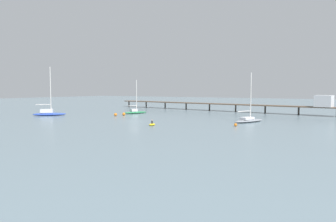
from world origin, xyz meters
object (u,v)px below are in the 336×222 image
(dinghy_yellow, at_px, (152,124))
(mooring_buoy_near, at_px, (116,115))
(pier, at_px, (248,103))
(sailboat_green, at_px, (135,111))
(mooring_buoy_mid, at_px, (124,114))
(sailboat_blue, at_px, (49,113))
(mooring_buoy_far, at_px, (236,125))
(sailboat_gray, at_px, (249,119))

(dinghy_yellow, xyz_separation_m, mooring_buoy_near, (-20.87, 12.66, 0.20))
(pier, relative_size, mooring_buoy_near, 96.63)
(sailboat_green, height_order, mooring_buoy_near, sailboat_green)
(mooring_buoy_mid, bearing_deg, dinghy_yellow, -37.07)
(dinghy_yellow, bearing_deg, mooring_buoy_mid, 142.93)
(sailboat_blue, relative_size, mooring_buoy_far, 21.90)
(dinghy_yellow, bearing_deg, sailboat_green, 133.90)
(mooring_buoy_far, distance_m, mooring_buoy_mid, 35.98)
(pier, bearing_deg, sailboat_blue, -136.71)
(sailboat_green, height_order, sailboat_gray, sailboat_gray)
(sailboat_blue, distance_m, mooring_buoy_far, 52.76)
(sailboat_green, bearing_deg, dinghy_yellow, -46.10)
(sailboat_gray, height_order, mooring_buoy_far, sailboat_gray)
(sailboat_gray, bearing_deg, sailboat_blue, -166.68)
(sailboat_green, distance_m, mooring_buoy_far, 39.94)
(sailboat_blue, bearing_deg, sailboat_gray, 13.32)
(dinghy_yellow, distance_m, mooring_buoy_mid, 24.89)
(pier, distance_m, dinghy_yellow, 45.21)
(sailboat_gray, relative_size, mooring_buoy_far, 17.91)
(dinghy_yellow, relative_size, mooring_buoy_near, 3.50)
(mooring_buoy_near, bearing_deg, dinghy_yellow, -31.25)
(sailboat_gray, bearing_deg, mooring_buoy_mid, -177.98)
(sailboat_green, relative_size, sailboat_gray, 0.92)
(pier, bearing_deg, mooring_buoy_far, -76.24)
(sailboat_blue, height_order, mooring_buoy_near, sailboat_blue)
(sailboat_gray, relative_size, dinghy_yellow, 3.81)
(sailboat_blue, xyz_separation_m, mooring_buoy_near, (16.55, 8.86, -0.42))
(pier, distance_m, sailboat_gray, 29.99)
(sailboat_green, height_order, mooring_buoy_far, sailboat_green)
(mooring_buoy_far, bearing_deg, mooring_buoy_near, 171.21)
(pier, height_order, mooring_buoy_far, pier)
(sailboat_green, bearing_deg, sailboat_gray, -9.65)
(sailboat_blue, height_order, dinghy_yellow, sailboat_blue)
(sailboat_blue, height_order, mooring_buoy_far, sailboat_blue)
(sailboat_blue, xyz_separation_m, mooring_buoy_far, (52.65, 3.27, -0.53))
(pier, height_order, dinghy_yellow, pier)
(sailboat_blue, relative_size, dinghy_yellow, 4.66)
(dinghy_yellow, height_order, mooring_buoy_mid, dinghy_yellow)
(mooring_buoy_near, bearing_deg, sailboat_gray, 5.67)
(mooring_buoy_near, bearing_deg, pier, 50.02)
(mooring_buoy_mid, bearing_deg, mooring_buoy_near, -113.36)
(sailboat_blue, distance_m, sailboat_green, 24.46)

